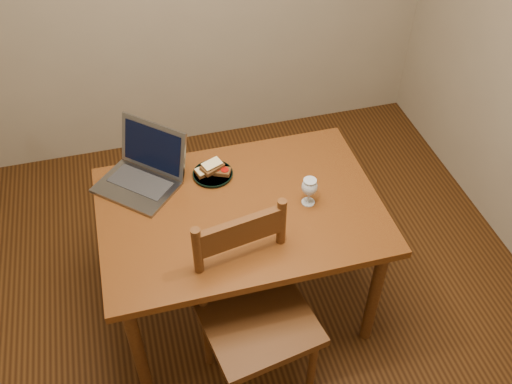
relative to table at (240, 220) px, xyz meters
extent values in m
cube|color=black|center=(0.03, -0.09, -0.66)|extent=(3.20, 3.20, 0.02)
cube|color=#51230D|center=(0.00, 0.00, 0.07)|extent=(1.30, 0.90, 0.04)
cylinder|color=#40200D|center=(-0.57, -0.37, -0.30)|extent=(0.06, 0.06, 0.70)
cylinder|color=#40200D|center=(0.57, -0.37, -0.30)|extent=(0.06, 0.06, 0.70)
cylinder|color=#40200D|center=(-0.57, 0.37, -0.30)|extent=(0.06, 0.06, 0.70)
cylinder|color=#40200D|center=(0.57, 0.37, -0.30)|extent=(0.06, 0.06, 0.70)
cube|color=#40200D|center=(-0.03, -0.45, -0.18)|extent=(0.54, 0.52, 0.04)
cube|color=#40200D|center=(-0.06, -0.28, 0.23)|extent=(0.38, 0.10, 0.13)
cylinder|color=black|center=(-0.08, 0.25, 0.09)|extent=(0.20, 0.20, 0.02)
cube|color=slate|center=(-0.45, 0.25, 0.09)|extent=(0.44, 0.43, 0.02)
cube|color=slate|center=(-0.34, 0.37, 0.22)|extent=(0.32, 0.31, 0.25)
cube|color=black|center=(-0.34, 0.37, 0.22)|extent=(0.27, 0.26, 0.20)
camera|label=1|loc=(-0.40, -1.80, 1.97)|focal=40.00mm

